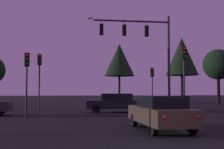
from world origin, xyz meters
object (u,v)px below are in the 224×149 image
tree_center_horizon (182,57)px  tree_right_cluster (218,65)px  car_crossing_left (115,102)px  tree_lot_edge (119,60)px  traffic_light_far_side (39,71)px  car_nearside_lane (160,112)px  traffic_light_median (184,67)px  traffic_light_corner_right (152,79)px  traffic_signal_mast_arm (144,43)px  traffic_light_corner_left (27,71)px

tree_center_horizon → tree_right_cluster: 8.12m
car_crossing_left → tree_right_cluster: (14.89, 11.13, 4.25)m
tree_right_cluster → tree_lot_edge: bearing=139.2°
traffic_light_far_side → car_crossing_left: (6.07, -1.06, -2.54)m
car_nearside_lane → tree_right_cluster: (14.48, 22.06, 4.25)m
traffic_light_median → tree_right_cluster: size_ratio=0.69×
traffic_light_median → car_nearside_lane: (-3.85, -6.80, -2.60)m
traffic_light_median → car_crossing_left: bearing=135.9°
traffic_light_far_side → tree_lot_edge: (9.88, 19.63, 3.16)m
traffic_light_corner_right → tree_center_horizon: tree_center_horizon is taller
tree_center_horizon → tree_lot_edge: bearing=107.4°
traffic_light_corner_right → tree_right_cluster: (10.46, 6.65, 2.19)m
car_crossing_left → tree_lot_edge: bearing=79.6°
traffic_light_corner_right → car_nearside_lane: (-4.02, -15.41, -2.06)m
traffic_light_median → tree_lot_edge: (-0.44, 24.82, 3.10)m
car_nearside_lane → tree_lot_edge: tree_lot_edge is taller
traffic_light_median → traffic_light_far_side: traffic_light_median is taller
traffic_signal_mast_arm → traffic_light_median: 4.76m
traffic_light_far_side → tree_right_cluster: bearing=25.6°
traffic_light_far_side → tree_lot_edge: tree_lot_edge is taller
tree_lot_edge → car_nearside_lane: bearing=-96.1°
tree_right_cluster → tree_lot_edge: tree_lot_edge is taller
traffic_light_far_side → tree_right_cluster: size_ratio=0.68×
traffic_light_median → tree_right_cluster: tree_right_cluster is taller
traffic_light_median → car_nearside_lane: traffic_light_median is taller
traffic_light_corner_right → traffic_light_far_side: (-10.50, -3.42, 0.48)m
traffic_signal_mast_arm → car_nearside_lane: bearing=-100.7°
traffic_light_median → traffic_light_far_side: (-10.33, 5.19, -0.05)m
tree_right_cluster → traffic_light_median: bearing=-124.9°
traffic_light_corner_left → car_crossing_left: size_ratio=0.90×
traffic_light_corner_left → traffic_light_corner_right: size_ratio=1.05×
traffic_light_corner_left → traffic_light_corner_right: 13.68m
traffic_signal_mast_arm → traffic_light_corner_left: bearing=-157.5°
traffic_light_median → car_crossing_left: traffic_light_median is taller
traffic_light_corner_right → tree_right_cluster: bearing=32.4°
traffic_signal_mast_arm → traffic_light_corner_right: (2.01, 4.82, -2.76)m
tree_lot_edge → car_crossing_left: bearing=-100.4°
car_crossing_left → tree_lot_edge: 21.80m
traffic_signal_mast_arm → tree_lot_edge: size_ratio=0.88×
car_nearside_lane → car_crossing_left: bearing=92.1°
traffic_light_corner_right → traffic_signal_mast_arm: bearing=-112.6°
traffic_light_corner_right → traffic_light_median: (-0.17, -8.61, 0.54)m
traffic_signal_mast_arm → traffic_light_corner_right: size_ratio=1.98×
traffic_light_corner_left → tree_lot_edge: bearing=67.6°
traffic_light_corner_left → tree_right_cluster: bearing=35.4°
traffic_light_corner_right → tree_lot_edge: size_ratio=0.45×
traffic_light_corner_left → traffic_light_median: (10.60, -0.17, 0.41)m
traffic_light_corner_right → car_nearside_lane: traffic_light_corner_right is taller
traffic_signal_mast_arm → tree_lot_edge: bearing=86.2°
car_crossing_left → tree_right_cluster: 19.07m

